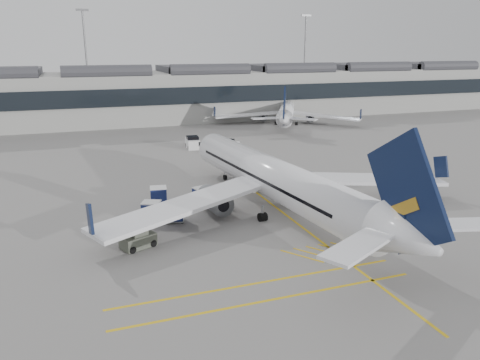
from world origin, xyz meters
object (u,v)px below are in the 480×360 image
object	(u,v)px
airliner_main	(277,180)
belt_loader	(261,186)
pushback_tug	(138,240)
baggage_cart_a	(175,212)
ramp_agent_a	(221,198)
ramp_agent_b	(220,204)

from	to	relation	value
airliner_main	belt_loader	distance (m)	8.06
pushback_tug	baggage_cart_a	bearing A→B (deg)	26.28
airliner_main	ramp_agent_a	world-z (taller)	airliner_main
ramp_agent_a	airliner_main	bearing A→B (deg)	-51.92
ramp_agent_b	pushback_tug	size ratio (longest dim) A/B	0.60
ramp_agent_a	ramp_agent_b	xyz separation A→B (m)	(-0.75, -2.16, 0.03)
airliner_main	baggage_cart_a	xyz separation A→B (m)	(-10.70, 0.49, -2.38)
airliner_main	pushback_tug	size ratio (longest dim) A/B	13.30
baggage_cart_a	ramp_agent_a	world-z (taller)	ramp_agent_a
pushback_tug	airliner_main	bearing A→B (deg)	-6.48
belt_loader	ramp_agent_a	size ratio (longest dim) A/B	2.63
baggage_cart_a	ramp_agent_a	bearing A→B (deg)	42.58
ramp_agent_a	ramp_agent_b	size ratio (longest dim) A/B	0.97
belt_loader	ramp_agent_b	bearing A→B (deg)	-136.07
ramp_agent_a	ramp_agent_b	bearing A→B (deg)	-125.40
belt_loader	ramp_agent_a	xyz separation A→B (m)	(-6.20, -3.89, 0.35)
airliner_main	ramp_agent_a	bearing A→B (deg)	138.39
airliner_main	baggage_cart_a	world-z (taller)	airliner_main
belt_loader	baggage_cart_a	xyz separation A→B (m)	(-11.95, -6.97, 0.40)
baggage_cart_a	ramp_agent_a	size ratio (longest dim) A/B	1.10
baggage_cart_a	pushback_tug	world-z (taller)	baggage_cart_a
ramp_agent_b	belt_loader	bearing A→B (deg)	-167.71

